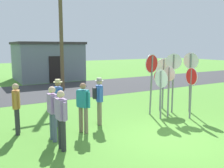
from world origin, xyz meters
TOP-DOWN VIEW (x-y plane):
  - ground_plane at (0.00, 0.00)m, footprint 80.00×80.00m
  - street_asphalt at (0.00, 10.19)m, footprint 60.00×6.40m
  - building_background at (0.61, 15.92)m, footprint 5.37×4.94m
  - utility_pole at (-0.04, 10.12)m, footprint 1.80×0.24m
  - stop_sign_rear_left at (2.31, 3.01)m, footprint 0.84×0.12m
  - stop_sign_rear_right at (2.89, 1.95)m, footprint 0.20×0.71m
  - stop_sign_leaning_left at (1.61, 1.89)m, footprint 0.08×0.61m
  - stop_sign_leaning_right at (1.19, 2.48)m, footprint 0.77×0.19m
  - stop_sign_tallest at (2.20, 2.27)m, footprint 0.50×0.46m
  - stop_sign_center_cluster at (1.94, 2.75)m, footprint 0.46×0.50m
  - stop_sign_low_front at (2.18, 1.24)m, footprint 0.14×0.69m
  - stop_sign_nearest at (1.12, 1.81)m, footprint 0.14×0.72m
  - person_holding_notes at (-4.12, 2.83)m, footprint 0.30×0.56m
  - person_in_teal at (-3.26, 0.87)m, footprint 0.23×0.57m
  - person_in_dark_shirt at (-3.27, 1.66)m, footprint 0.24×0.57m
  - person_in_blue at (-2.18, 1.86)m, footprint 0.36×0.52m
  - person_on_left at (-1.33, 2.39)m, footprint 0.43×0.54m
  - person_with_sunhat at (-2.72, 2.80)m, footprint 0.32×0.57m

SIDE VIEW (x-z plane):
  - ground_plane at x=0.00m, z-range 0.00..0.00m
  - street_asphalt at x=0.00m, z-range 0.00..0.01m
  - person_holding_notes at x=-4.12m, z-range 0.11..1.80m
  - person_in_teal at x=-3.26m, z-range 0.11..1.80m
  - person_in_dark_shirt at x=-3.27m, z-range 0.11..1.80m
  - person_in_blue at x=-2.18m, z-range 0.11..1.80m
  - person_with_sunhat at x=-2.72m, z-range 0.12..1.85m
  - person_on_left at x=-1.33m, z-range 0.14..1.88m
  - stop_sign_center_cluster at x=1.94m, z-range 0.32..2.18m
  - stop_sign_nearest at x=1.12m, z-range 0.35..2.33m
  - stop_sign_leaning_left at x=1.61m, z-range 0.34..2.42m
  - stop_sign_low_front at x=2.18m, z-range 0.36..2.41m
  - stop_sign_rear_left at x=2.31m, z-range 0.44..2.78m
  - building_background at x=0.61m, z-range 0.01..3.23m
  - stop_sign_tallest at x=2.20m, z-range 0.44..3.01m
  - stop_sign_leaning_right at x=1.19m, z-range 0.47..3.02m
  - stop_sign_rear_right at x=2.89m, z-range 0.46..3.07m
  - utility_pole at x=-0.04m, z-range 0.18..8.29m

